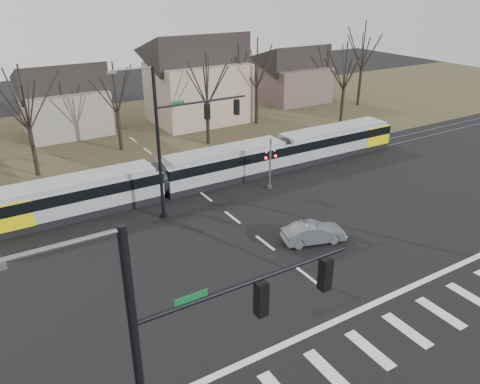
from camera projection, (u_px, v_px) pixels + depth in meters
ground at (330, 293)px, 24.28m from camera, size 140.00×140.00×0.00m
grass_verge at (127, 135)px, 49.18m from camera, size 140.00×28.00×0.01m
crosswalk at (389, 339)px, 21.16m from camera, size 27.00×2.60×0.01m
stop_line at (354, 313)px, 22.87m from camera, size 28.00×0.35×0.01m
lane_dashes at (194, 187)px, 36.72m from camera, size 0.18×30.00×0.01m
rail_pair at (195, 188)px, 36.56m from camera, size 90.00×1.52×0.06m
tram at (224, 163)px, 37.45m from camera, size 34.99×2.60×2.65m
sedan at (314, 233)px, 28.80m from camera, size 3.47×4.66×1.30m
signal_pole_near_left at (198, 360)px, 12.33m from camera, size 9.28×0.44×10.20m
signal_pole_far at (181, 134)px, 30.51m from camera, size 9.28×0.44×10.20m
rail_crossing_signal at (270, 165)px, 35.81m from camera, size 1.08×0.36×4.00m
tree_row at (164, 96)px, 43.38m from camera, size 59.20×7.20×10.00m
house_b at (63, 95)px, 48.29m from camera, size 8.64×7.56×7.65m
house_c at (197, 75)px, 52.04m from camera, size 10.80×8.64×10.10m
house_d at (294, 71)px, 61.21m from camera, size 8.64×7.56×7.65m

